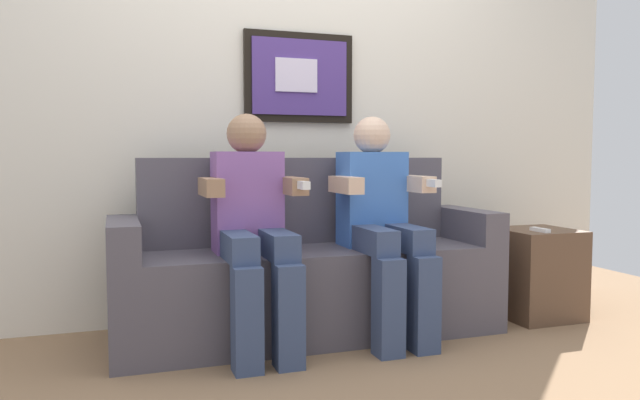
# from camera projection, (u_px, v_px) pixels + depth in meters

# --- Properties ---
(ground_plane) EXTENTS (5.63, 5.63, 0.00)m
(ground_plane) POSITION_uv_depth(u_px,v_px,m) (331.00, 353.00, 2.79)
(ground_plane) COLOR #8C6B4C
(back_wall_assembly) EXTENTS (4.33, 0.10, 2.60)m
(back_wall_assembly) POSITION_uv_depth(u_px,v_px,m) (285.00, 87.00, 3.42)
(back_wall_assembly) COLOR silver
(back_wall_assembly) RESTS_ON ground_plane
(couch) EXTENTS (1.93, 0.58, 0.90)m
(couch) POSITION_uv_depth(u_px,v_px,m) (309.00, 274.00, 3.07)
(couch) COLOR #514C56
(couch) RESTS_ON ground_plane
(person_on_left) EXTENTS (0.46, 0.56, 1.11)m
(person_on_left) POSITION_uv_depth(u_px,v_px,m) (253.00, 222.00, 2.79)
(person_on_left) COLOR #8C59A5
(person_on_left) RESTS_ON ground_plane
(person_on_right) EXTENTS (0.46, 0.56, 1.11)m
(person_on_right) POSITION_uv_depth(u_px,v_px,m) (381.00, 217.00, 3.00)
(person_on_right) COLOR #3F72CC
(person_on_right) RESTS_ON ground_plane
(side_table_right) EXTENTS (0.40, 0.40, 0.50)m
(side_table_right) POSITION_uv_depth(u_px,v_px,m) (537.00, 273.00, 3.40)
(side_table_right) COLOR brown
(side_table_right) RESTS_ON ground_plane
(spare_remote_on_table) EXTENTS (0.04, 0.13, 0.02)m
(spare_remote_on_table) POSITION_uv_depth(u_px,v_px,m) (540.00, 230.00, 3.28)
(spare_remote_on_table) COLOR white
(spare_remote_on_table) RESTS_ON side_table_right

